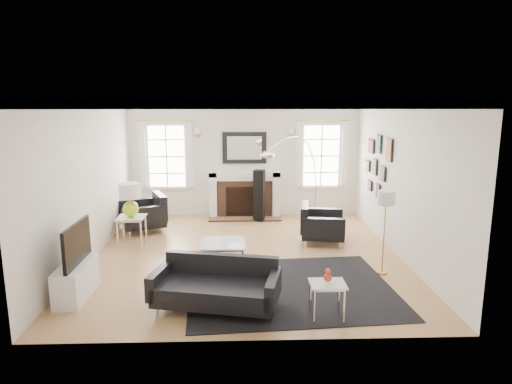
{
  "coord_description": "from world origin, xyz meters",
  "views": [
    {
      "loc": [
        -0.09,
        -7.91,
        2.78
      ],
      "look_at": [
        0.19,
        0.3,
        1.11
      ],
      "focal_mm": 32.0,
      "sensor_mm": 36.0,
      "label": 1
    }
  ],
  "objects_px": {
    "arc_floor_lamp": "(293,176)",
    "armchair_left": "(146,214)",
    "armchair_right": "(320,225)",
    "sofa": "(217,287)",
    "gourd_lamp": "(130,198)",
    "fireplace": "(245,195)",
    "coffee_table": "(223,244)"
  },
  "relations": [
    {
      "from": "fireplace",
      "to": "gourd_lamp",
      "type": "relative_size",
      "value": 2.61
    },
    {
      "from": "coffee_table",
      "to": "arc_floor_lamp",
      "type": "bearing_deg",
      "value": 57.52
    },
    {
      "from": "coffee_table",
      "to": "gourd_lamp",
      "type": "xyz_separation_m",
      "value": [
        -1.79,
        0.94,
        0.64
      ]
    },
    {
      "from": "gourd_lamp",
      "to": "armchair_left",
      "type": "bearing_deg",
      "value": 86.52
    },
    {
      "from": "sofa",
      "to": "arc_floor_lamp",
      "type": "relative_size",
      "value": 0.87
    },
    {
      "from": "armchair_left",
      "to": "sofa",
      "type": "bearing_deg",
      "value": -65.5
    },
    {
      "from": "armchair_right",
      "to": "fireplace",
      "type": "bearing_deg",
      "value": 125.21
    },
    {
      "from": "fireplace",
      "to": "armchair_right",
      "type": "height_order",
      "value": "fireplace"
    },
    {
      "from": "armchair_left",
      "to": "coffee_table",
      "type": "xyz_separation_m",
      "value": [
        1.73,
        -1.95,
        -0.05
      ]
    },
    {
      "from": "gourd_lamp",
      "to": "arc_floor_lamp",
      "type": "xyz_separation_m",
      "value": [
        3.27,
        1.39,
        0.18
      ]
    },
    {
      "from": "sofa",
      "to": "gourd_lamp",
      "type": "relative_size",
      "value": 2.78
    },
    {
      "from": "coffee_table",
      "to": "arc_floor_lamp",
      "type": "xyz_separation_m",
      "value": [
        1.48,
        2.33,
        0.82
      ]
    },
    {
      "from": "fireplace",
      "to": "armchair_left",
      "type": "relative_size",
      "value": 1.39
    },
    {
      "from": "gourd_lamp",
      "to": "arc_floor_lamp",
      "type": "bearing_deg",
      "value": 22.97
    },
    {
      "from": "armchair_left",
      "to": "gourd_lamp",
      "type": "height_order",
      "value": "gourd_lamp"
    },
    {
      "from": "armchair_left",
      "to": "coffee_table",
      "type": "distance_m",
      "value": 2.61
    },
    {
      "from": "fireplace",
      "to": "arc_floor_lamp",
      "type": "distance_m",
      "value": 1.44
    },
    {
      "from": "sofa",
      "to": "arc_floor_lamp",
      "type": "bearing_deg",
      "value": 70.11
    },
    {
      "from": "fireplace",
      "to": "coffee_table",
      "type": "relative_size",
      "value": 2.21
    },
    {
      "from": "fireplace",
      "to": "arc_floor_lamp",
      "type": "height_order",
      "value": "arc_floor_lamp"
    },
    {
      "from": "armchair_right",
      "to": "gourd_lamp",
      "type": "xyz_separation_m",
      "value": [
        -3.66,
        -0.08,
        0.6
      ]
    },
    {
      "from": "arc_floor_lamp",
      "to": "armchair_left",
      "type": "bearing_deg",
      "value": -173.25
    },
    {
      "from": "fireplace",
      "to": "coffee_table",
      "type": "xyz_separation_m",
      "value": [
        -0.41,
        -3.09,
        -0.23
      ]
    },
    {
      "from": "sofa",
      "to": "arc_floor_lamp",
      "type": "xyz_separation_m",
      "value": [
        1.5,
        4.14,
        0.83
      ]
    },
    {
      "from": "armchair_right",
      "to": "sofa",
      "type": "bearing_deg",
      "value": -123.63
    },
    {
      "from": "arc_floor_lamp",
      "to": "coffee_table",
      "type": "bearing_deg",
      "value": -122.48
    },
    {
      "from": "sofa",
      "to": "coffee_table",
      "type": "relative_size",
      "value": 2.36
    },
    {
      "from": "fireplace",
      "to": "armchair_right",
      "type": "xyz_separation_m",
      "value": [
        1.46,
        -2.07,
        -0.19
      ]
    },
    {
      "from": "armchair_right",
      "to": "gourd_lamp",
      "type": "bearing_deg",
      "value": -178.75
    },
    {
      "from": "arc_floor_lamp",
      "to": "sofa",
      "type": "bearing_deg",
      "value": -109.89
    },
    {
      "from": "gourd_lamp",
      "to": "armchair_right",
      "type": "bearing_deg",
      "value": 1.25
    },
    {
      "from": "sofa",
      "to": "armchair_right",
      "type": "bearing_deg",
      "value": 56.37
    }
  ]
}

